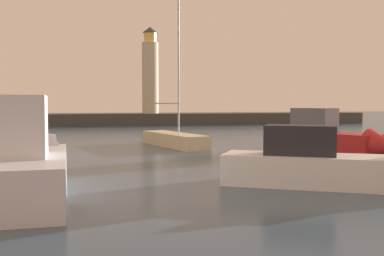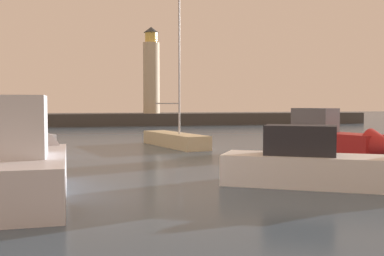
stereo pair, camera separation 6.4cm
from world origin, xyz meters
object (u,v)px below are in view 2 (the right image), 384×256
object	(u,v)px
lighthouse	(151,73)
sailboat_moored	(175,138)
motorboat_1	(23,164)
motorboat_4	(337,139)
motorboat_0	(343,167)

from	to	relation	value
lighthouse	sailboat_moored	size ratio (longest dim) A/B	0.95
lighthouse	motorboat_1	size ratio (longest dim) A/B	1.28
motorboat_1	sailboat_moored	xyz separation A→B (m)	(8.06, 14.34, -0.36)
motorboat_1	motorboat_4	world-z (taller)	motorboat_1
motorboat_1	sailboat_moored	world-z (taller)	sailboat_moored
motorboat_0	motorboat_1	world-z (taller)	motorboat_1
motorboat_0	motorboat_1	distance (m)	10.81
lighthouse	sailboat_moored	bearing A→B (deg)	-95.94
motorboat_0	motorboat_4	distance (m)	10.59
lighthouse	sailboat_moored	distance (m)	31.66
motorboat_0	motorboat_4	xyz separation A→B (m)	(5.27, 9.18, 0.16)
motorboat_0	sailboat_moored	bearing A→B (deg)	99.00
lighthouse	motorboat_0	distance (m)	47.51
motorboat_0	lighthouse	bearing A→B (deg)	89.23
motorboat_0	motorboat_4	size ratio (longest dim) A/B	1.01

